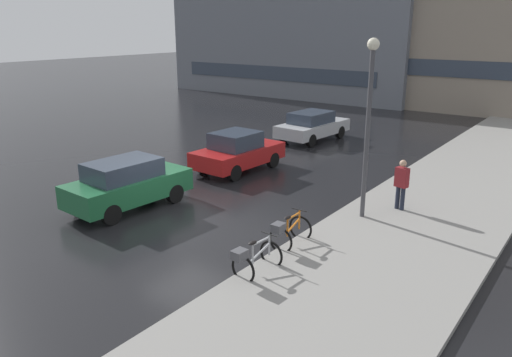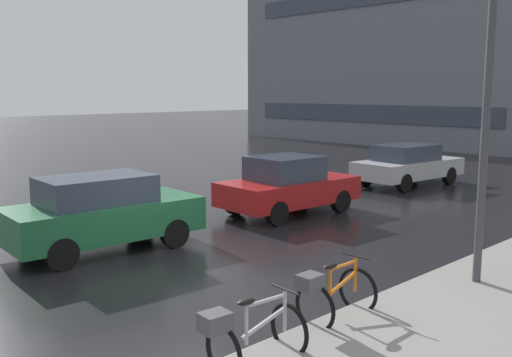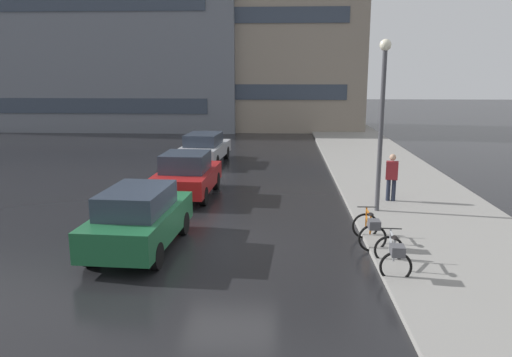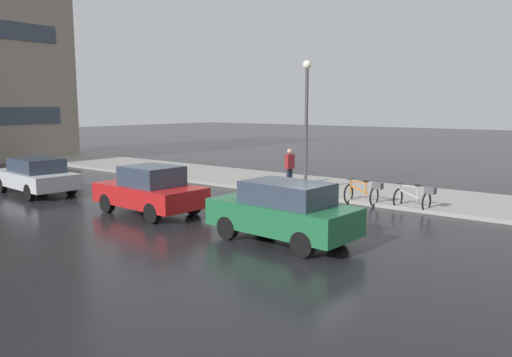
{
  "view_description": "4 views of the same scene",
  "coord_description": "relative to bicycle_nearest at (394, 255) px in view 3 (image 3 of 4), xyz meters",
  "views": [
    {
      "loc": [
        10.26,
        -10.44,
        5.79
      ],
      "look_at": [
        1.06,
        2.1,
        0.97
      ],
      "focal_mm": 35.0,
      "sensor_mm": 36.0,
      "label": 1
    },
    {
      "loc": [
        8.72,
        -6.28,
        3.41
      ],
      "look_at": [
        0.32,
        1.63,
        1.63
      ],
      "focal_mm": 40.0,
      "sensor_mm": 36.0,
      "label": 2
    },
    {
      "loc": [
        1.35,
        -12.5,
        4.51
      ],
      "look_at": [
        0.57,
        2.79,
        1.2
      ],
      "focal_mm": 35.0,
      "sensor_mm": 36.0,
      "label": 3
    },
    {
      "loc": [
        -12.98,
        -7.93,
        3.62
      ],
      "look_at": [
        0.09,
        2.26,
        1.21
      ],
      "focal_mm": 35.0,
      "sensor_mm": 36.0,
      "label": 4
    }
  ],
  "objects": [
    {
      "name": "building_facade_side",
      "position": [
        -16.81,
        30.35,
        5.09
      ],
      "size": [
        21.78,
        10.08,
        11.14
      ],
      "color": "slate",
      "rests_on": "ground"
    },
    {
      "name": "building_facade_main",
      "position": [
        -4.35,
        29.9,
        7.85
      ],
      "size": [
        15.86,
        8.0,
        16.68
      ],
      "color": "gray",
      "rests_on": "ground"
    },
    {
      "name": "car_silver",
      "position": [
        -6.35,
        13.7,
        0.28
      ],
      "size": [
        2.2,
        4.47,
        1.49
      ],
      "color": "#B2B5BA",
      "rests_on": "ground"
    },
    {
      "name": "pedestrian",
      "position": [
        1.24,
        6.16,
        0.51
      ],
      "size": [
        0.44,
        0.33,
        1.76
      ],
      "color": "#1E2333",
      "rests_on": "ground"
    },
    {
      "name": "ground_plane",
      "position": [
        -3.88,
        1.85,
        -0.48
      ],
      "size": [
        140.0,
        140.0,
        0.0
      ],
      "primitive_type": "plane",
      "color": "black"
    },
    {
      "name": "bicycle_nearest",
      "position": [
        0.0,
        0.0,
        0.0
      ],
      "size": [
        0.78,
        1.4,
        0.94
      ],
      "color": "black",
      "rests_on": "ground"
    },
    {
      "name": "bicycle_second",
      "position": [
        -0.21,
        1.84,
        0.0
      ],
      "size": [
        0.74,
        1.35,
        0.94
      ],
      "color": "black",
      "rests_on": "ground"
    },
    {
      "name": "sidewalk_kerb",
      "position": [
        2.12,
        11.85,
        -0.41
      ],
      "size": [
        4.8,
        60.0,
        0.14
      ],
      "primitive_type": "cube",
      "color": "gray",
      "rests_on": "ground"
    },
    {
      "name": "streetlamp",
      "position": [
        0.54,
        4.88,
        2.89
      ],
      "size": [
        0.35,
        0.35,
        5.44
      ],
      "color": "#424247",
      "rests_on": "ground"
    },
    {
      "name": "car_red",
      "position": [
        -5.96,
        6.96,
        0.32
      ],
      "size": [
        2.07,
        4.06,
        1.63
      ],
      "color": "#AD1919",
      "rests_on": "ground"
    },
    {
      "name": "car_green",
      "position": [
        -6.13,
        1.37,
        0.35
      ],
      "size": [
        2.01,
        4.17,
        1.64
      ],
      "color": "#1E6038",
      "rests_on": "ground"
    }
  ]
}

